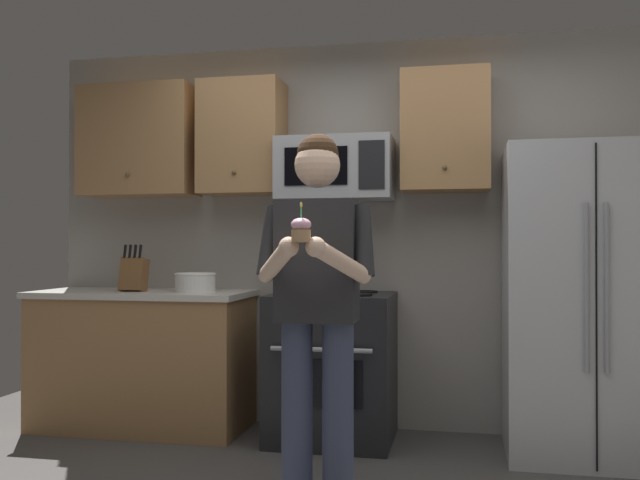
% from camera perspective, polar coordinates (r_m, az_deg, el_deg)
% --- Properties ---
extents(wall_back, '(4.40, 0.10, 2.60)m').
position_cam_1_polar(wall_back, '(4.72, 3.69, 0.46)').
color(wall_back, gray).
rests_on(wall_back, ground).
extents(oven_range, '(0.76, 0.70, 0.93)m').
position_cam_1_polar(oven_range, '(4.43, 1.03, -10.38)').
color(oven_range, black).
rests_on(oven_range, ground).
extents(microwave, '(0.74, 0.41, 0.40)m').
position_cam_1_polar(microwave, '(4.51, 1.31, 5.85)').
color(microwave, '#9EA0A5').
extents(refrigerator, '(0.90, 0.75, 1.80)m').
position_cam_1_polar(refrigerator, '(4.32, 20.97, -4.73)').
color(refrigerator, '#B7BABF').
rests_on(refrigerator, ground).
extents(cabinet_row_upper, '(2.78, 0.36, 0.76)m').
position_cam_1_polar(cabinet_row_upper, '(4.72, -5.53, 8.38)').
color(cabinet_row_upper, '#9E7247').
extents(counter_left, '(1.44, 0.66, 0.92)m').
position_cam_1_polar(counter_left, '(4.86, -14.39, -9.48)').
color(counter_left, '#9E7247').
rests_on(counter_left, ground).
extents(knife_block, '(0.16, 0.15, 0.32)m').
position_cam_1_polar(knife_block, '(4.77, -15.09, -2.72)').
color(knife_block, brown).
rests_on(knife_block, counter_left).
extents(bowl_large_white, '(0.27, 0.27, 0.13)m').
position_cam_1_polar(bowl_large_white, '(4.60, -10.23, -3.42)').
color(bowl_large_white, white).
rests_on(bowl_large_white, counter_left).
extents(person, '(0.60, 0.48, 1.76)m').
position_cam_1_polar(person, '(3.31, -0.26, -4.42)').
color(person, '#383F59').
rests_on(person, ground).
extents(cupcake, '(0.09, 0.09, 0.17)m').
position_cam_1_polar(cupcake, '(2.98, -1.57, 0.86)').
color(cupcake, '#A87F56').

